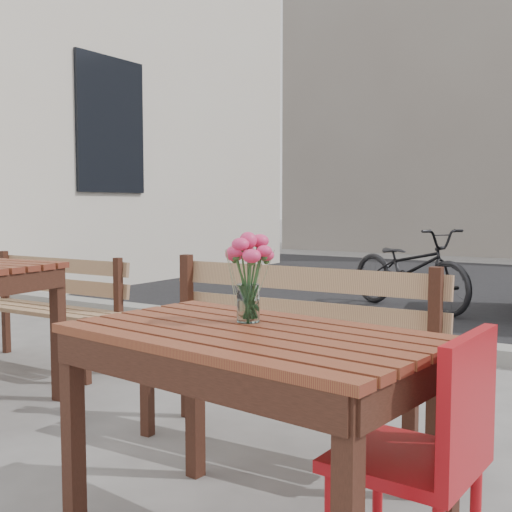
{
  "coord_description": "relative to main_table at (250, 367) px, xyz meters",
  "views": [
    {
      "loc": [
        1.34,
        -1.76,
        1.14
      ],
      "look_at": [
        0.15,
        0.11,
        0.96
      ],
      "focal_mm": 45.0,
      "sensor_mm": 36.0,
      "label": 1
    }
  ],
  "objects": [
    {
      "name": "red_chair",
      "position": [
        0.58,
        0.04,
        -0.16
      ],
      "size": [
        0.41,
        0.41,
        0.79
      ],
      "rotation": [
        0.0,
        0.0,
        -1.63
      ],
      "color": "#B31016",
      "rests_on": "ground"
    },
    {
      "name": "second_bench",
      "position": [
        -2.54,
        1.29,
        -0.13
      ],
      "size": [
        1.3,
        0.4,
        0.8
      ],
      "rotation": [
        0.0,
        0.0,
        0.01
      ],
      "color": "#976D4E",
      "rests_on": "ground"
    },
    {
      "name": "street",
      "position": [
        -0.23,
        5.12,
        -0.58
      ],
      "size": [
        30.0,
        8.12,
        0.12
      ],
      "color": "black",
      "rests_on": "ground"
    },
    {
      "name": "main_vase",
      "position": [
        -0.08,
        0.11,
        0.31
      ],
      "size": [
        0.17,
        0.17,
        0.31
      ],
      "color": "white",
      "rests_on": "main_table"
    },
    {
      "name": "bicycle",
      "position": [
        -1.21,
        5.02,
        -0.17
      ],
      "size": [
        1.79,
        1.26,
        0.89
      ],
      "primitive_type": "imported",
      "rotation": [
        0.0,
        0.0,
        1.13
      ],
      "color": "black",
      "rests_on": "ground"
    },
    {
      "name": "main_bench",
      "position": [
        -0.35,
        0.88,
        -0.07
      ],
      "size": [
        1.45,
        0.48,
        0.9
      ],
      "rotation": [
        0.0,
        0.0,
        0.03
      ],
      "color": "#976D4E",
      "rests_on": "ground"
    },
    {
      "name": "main_table",
      "position": [
        0.0,
        0.0,
        0.0
      ],
      "size": [
        1.26,
        0.83,
        0.74
      ],
      "rotation": [
        0.0,
        0.0,
        -0.11
      ],
      "color": "maroon",
      "rests_on": "ground"
    }
  ]
}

